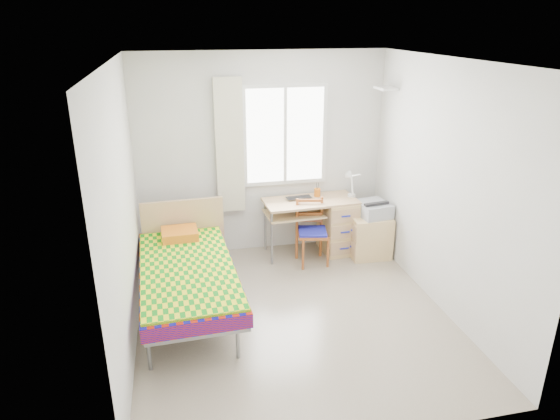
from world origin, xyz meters
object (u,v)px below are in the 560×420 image
Objects in this scene: cabinet at (369,236)px; printer at (373,209)px; desk at (333,223)px; chair at (312,227)px; bed at (187,270)px.

printer reaches higher than cabinet.
desk is 0.44m from chair.
desk is at bearing 24.80° from bed.
desk is 2.22× the size of cabinet.
cabinet is 1.16× the size of printer.
bed is 1.73× the size of desk.
bed is 4.45× the size of printer.
desk is (1.96, 1.01, -0.03)m from bed.
chair is (1.60, 0.77, 0.03)m from bed.
bed is 2.56m from printer.
cabinet is at bearing 12.10° from chair.
bed reaches higher than cabinet.
cabinet is at bearing -32.36° from desk.
bed is 1.78m from chair.
bed is 2.20m from desk.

